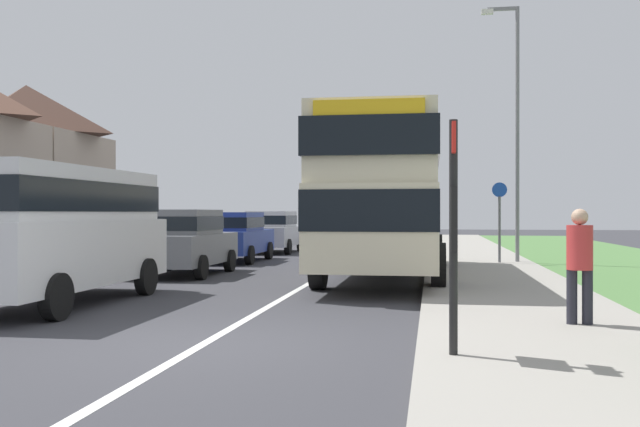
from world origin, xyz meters
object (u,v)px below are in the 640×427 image
parked_van_white (56,224)px  parked_car_grey (182,239)px  street_lamp_mid (514,118)px  pedestrian_at_stop (580,260)px  bus_stop_sign (453,220)px  parked_car_blue (234,235)px  cycle_route_sign (500,219)px  parked_car_silver (272,230)px  double_decker_bus (386,191)px

parked_van_white → parked_car_grey: bearing=88.9°
parked_car_grey → street_lamp_mid: (8.85, 4.80, 3.58)m
pedestrian_at_stop → bus_stop_sign: (-1.73, -2.32, 0.56)m
parked_van_white → pedestrian_at_stop: 8.61m
parked_car_grey → pedestrian_at_stop: bearing=-42.2°
bus_stop_sign → street_lamp_mid: size_ratio=0.33×
parked_car_blue → bus_stop_sign: size_ratio=1.60×
parked_car_blue → cycle_route_sign: (8.41, -0.69, 0.53)m
pedestrian_at_stop → street_lamp_mid: size_ratio=0.21×
parked_car_silver → double_decker_bus: bearing=-63.3°
parked_van_white → parked_car_silver: bearing=89.5°
parked_van_white → pedestrian_at_stop: bearing=-10.5°
parked_car_grey → pedestrian_at_stop: parked_car_grey is taller
parked_car_blue → cycle_route_sign: cycle_route_sign is taller
double_decker_bus → parked_car_grey: size_ratio=2.47×
parked_car_silver → street_lamp_mid: size_ratio=0.52×
street_lamp_mid → pedestrian_at_stop: bearing=-92.4°
parked_car_grey → parked_car_silver: (0.03, 10.31, -0.01)m
parked_van_white → street_lamp_mid: 14.36m
parked_car_grey → parked_car_silver: parked_car_grey is taller
parked_car_grey → bus_stop_sign: bearing=-56.2°
parked_car_blue → street_lamp_mid: 9.60m
parked_car_blue → bus_stop_sign: 16.31m
parked_car_blue → street_lamp_mid: (8.89, -0.21, 3.61)m
parked_van_white → pedestrian_at_stop: (8.46, -1.57, -0.44)m
double_decker_bus → cycle_route_sign: double_decker_bus is taller
parked_car_grey → parked_car_silver: bearing=89.8°
parked_car_grey → double_decker_bus: bearing=-1.1°
pedestrian_at_stop → cycle_route_sign: bearing=89.8°
double_decker_bus → street_lamp_mid: bearing=53.8°
bus_stop_sign → cycle_route_sign: size_ratio=1.03×
bus_stop_sign → cycle_route_sign: bus_stop_sign is taller
parked_van_white → parked_car_grey: parked_van_white is taller
parked_car_silver → cycle_route_sign: bearing=-35.7°
parked_car_blue → street_lamp_mid: street_lamp_mid is taller
parked_car_silver → bus_stop_sign: size_ratio=1.58×
parked_van_white → parked_car_silver: parked_van_white is taller
double_decker_bus → street_lamp_mid: street_lamp_mid is taller
cycle_route_sign → street_lamp_mid: 3.15m
double_decker_bus → parked_car_silver: 11.71m
parked_van_white → parked_car_silver: 16.30m
double_decker_bus → parked_van_white: size_ratio=1.79×
bus_stop_sign → cycle_route_sign: bearing=82.9°
pedestrian_at_stop → cycle_route_sign: size_ratio=0.66×
parked_car_grey → bus_stop_sign: 11.90m
pedestrian_at_stop → cycle_route_sign: 11.88m
parked_car_silver → bus_stop_sign: 21.24m
parked_car_silver → pedestrian_at_stop: (8.31, -17.86, 0.06)m
parked_car_grey → cycle_route_sign: cycle_route_sign is taller
double_decker_bus → parked_car_blue: 7.46m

